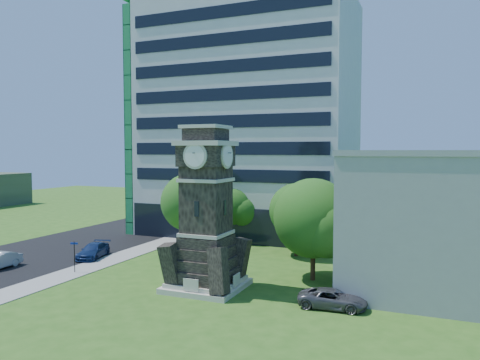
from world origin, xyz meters
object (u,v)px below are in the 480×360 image
at_px(park_bench, 215,292).
at_px(clock_tower, 206,219).
at_px(car_east_lot, 333,299).
at_px(street_sign, 74,253).
at_px(car_street_north, 93,251).

bearing_deg(park_bench, clock_tower, 147.39).
height_order(car_east_lot, park_bench, car_east_lot).
xyz_separation_m(park_bench, street_sign, (-14.05, 1.59, 1.19)).
bearing_deg(street_sign, clock_tower, -15.31).
xyz_separation_m(car_street_north, car_east_lot, (24.34, -5.45, -0.07)).
relative_size(car_street_north, car_east_lot, 1.06).
bearing_deg(park_bench, car_east_lot, 24.84).
height_order(car_street_north, street_sign, street_sign).
relative_size(car_east_lot, street_sign, 1.68).
xyz_separation_m(clock_tower, park_bench, (1.66, -1.91, -4.79)).
distance_m(park_bench, street_sign, 14.19).
relative_size(clock_tower, car_east_lot, 2.72).
height_order(car_street_north, car_east_lot, car_street_north).
xyz_separation_m(car_street_north, street_sign, (2.30, -5.05, 0.99)).
xyz_separation_m(clock_tower, car_east_lot, (9.66, -0.73, -4.66)).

